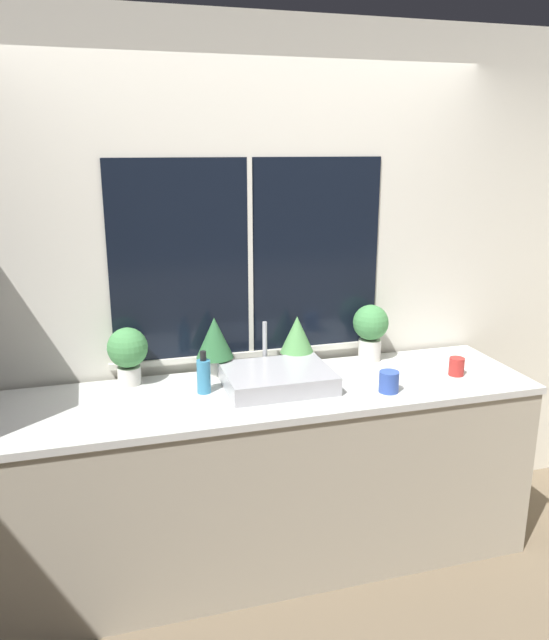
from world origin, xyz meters
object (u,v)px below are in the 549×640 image
Objects in this scene: potted_plant_far_left at (128,351)px; soap_bottle at (204,375)px; sink at (277,378)px; potted_plant_center_right at (297,339)px; potted_plant_center_left at (215,340)px; mug_red at (457,367)px; mug_blue at (389,382)px; potted_plant_far_right at (370,328)px.

potted_plant_far_left is 1.38× the size of soap_bottle.
potted_plant_center_right is at bearing 53.24° from sink.
sink is at bearing -42.51° from potted_plant_center_left.
potted_plant_far_left is 1.67m from mug_red.
potted_plant_center_left is 0.89m from mug_blue.
potted_plant_far_right reaches higher than potted_plant_center_left.
mug_red is at bearing -6.36° from sink.
sink is at bearing -158.25° from potted_plant_far_right.
mug_red is (0.44, 0.11, -0.00)m from mug_blue.
potted_plant_center_left reaches higher than sink.
potted_plant_far_right is at bearing 76.80° from mug_blue.
mug_red is (1.19, -0.34, -0.14)m from potted_plant_center_left.
sink is 5.03× the size of mug_blue.
soap_bottle is at bearing -114.21° from potted_plant_center_left.
soap_bottle is at bearing -158.15° from potted_plant_center_right.
mug_blue is (1.19, -0.45, -0.12)m from potted_plant_far_left.
sink is 0.36m from soap_bottle.
sink is at bearing 156.60° from mug_blue.
soap_bottle is at bearing -167.34° from potted_plant_far_right.
sink is 2.48× the size of soap_bottle.
potted_plant_center_right reaches higher than mug_red.
potted_plant_far_right is 1.49× the size of soap_bottle.
potted_plant_far_right is at bearing 0.00° from potted_plant_center_left.
potted_plant_center_left is (-0.26, 0.24, 0.14)m from sink.
soap_bottle reaches higher than mug_blue.
potted_plant_far_right reaches higher than potted_plant_center_right.
potted_plant_far_right is at bearing 0.00° from potted_plant_far_left.
potted_plant_center_right is at bearing 0.00° from potted_plant_far_left.
sink is 1.68× the size of potted_plant_center_left.
mug_red is at bearing -24.55° from potted_plant_center_right.
potted_plant_center_left reaches higher than mug_blue.
soap_bottle is at bearing 164.40° from mug_blue.
potted_plant_center_right is 0.90× the size of potted_plant_far_right.
mug_red is at bearing -5.67° from soap_bottle.
soap_bottle is 1.30m from mug_red.
potted_plant_center_right is 0.84m from mug_red.
potted_plant_far_right reaches higher than mug_blue.
potted_plant_far_right reaches higher than soap_bottle.
potted_plant_center_left reaches higher than potted_plant_center_right.
mug_red is at bearing 14.14° from mug_blue.
mug_blue is at bearing -30.97° from potted_plant_center_left.
mug_blue is (-0.11, -0.45, -0.13)m from potted_plant_far_right.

